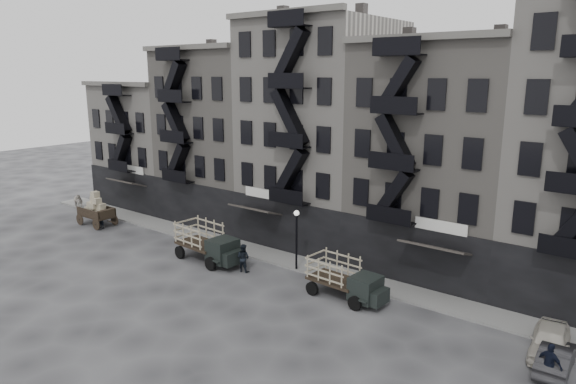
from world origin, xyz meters
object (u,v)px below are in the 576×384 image
Objects in this scene: policeman at (550,364)px; pedestrian_west at (101,220)px; car_far at (556,358)px; horse at (77,201)px; stake_truck_east at (345,276)px; pedestrian_mid at (243,258)px; car_east at (550,341)px; wagon at (95,206)px; stake_truck_west at (207,240)px.

pedestrian_west is at bearing 17.36° from policeman.
pedestrian_west is (-35.78, -0.03, 0.16)m from car_far.
car_far is at bearing -81.88° from horse.
policeman is (11.59, -2.09, -0.45)m from stake_truck_east.
pedestrian_mid is at bearing -172.30° from stake_truck_east.
car_east is 2.13× the size of pedestrian_mid.
wagon is at bearing 175.48° from car_east.
wagon is 25.46m from stake_truck_east.
stake_truck_east reaches higher than pedestrian_west.
car_far is at bearing -15.21° from pedestrian_west.
policeman is at bearing -2.78° from wagon.
stake_truck_west is 2.92× the size of policeman.
stake_truck_east is at bearing -81.54° from horse.
wagon reaches higher than policeman.
stake_truck_west reaches higher than horse.
pedestrian_mid is at bearing -83.61° from horse.
horse is 43.19m from car_far.
stake_truck_east is 11.15m from car_east.
stake_truck_west reaches higher than car_far.
car_far is 2.41× the size of pedestrian_west.
horse is 0.55× the size of car_far.
stake_truck_east is 24.19m from pedestrian_west.
pedestrian_mid reaches higher than policeman.
pedestrian_mid is 1.01× the size of policeman.
policeman is at bearing -6.64° from stake_truck_east.
pedestrian_west is at bearing 176.07° from car_east.
wagon is at bearing 16.92° from policeman.
pedestrian_mid is (-7.69, -0.55, -0.44)m from stake_truck_east.
pedestrian_mid reaches higher than horse.
wagon is 36.59m from car_east.
stake_truck_east is 11.79m from policeman.
stake_truck_west is at bearing -14.71° from pedestrian_west.
car_far is (37.06, -0.30, -1.08)m from wagon.
stake_truck_east is at bearing 176.91° from car_east.
pedestrian_mid is at bearing 5.56° from stake_truck_west.
wagon is at bearing -2.54° from car_far.
pedestrian_west is 35.78m from policeman.
stake_truck_west is at bearing -173.13° from stake_truck_east.
policeman is at bearing -83.69° from horse.
car_east is 18.83m from pedestrian_mid.
pedestrian_mid is at bearing -0.61° from wagon.
horse is at bearing -178.72° from stake_truck_east.
horse is 7.64m from pedestrian_west.
horse is at bearing -4.73° from car_far.
car_far is (0.50, -1.31, -0.08)m from car_east.
pedestrian_west is (7.36, -2.03, -0.09)m from horse.
stake_truck_west is at bearing 177.04° from car_east.
pedestrian_west is 0.81× the size of pedestrian_mid.
car_far is 19.30m from pedestrian_mid.
horse is 1.32× the size of pedestrian_west.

